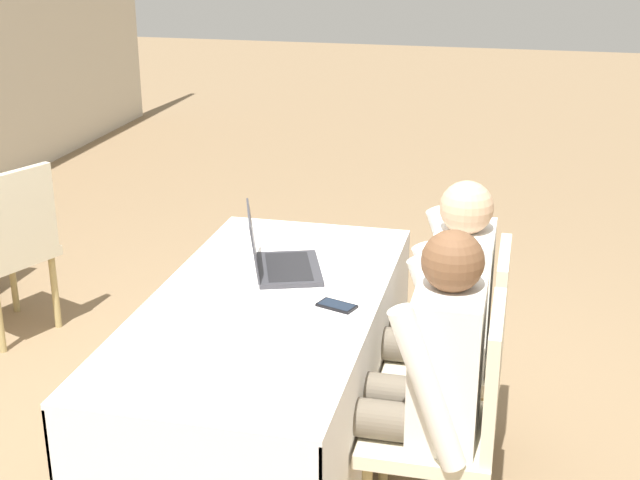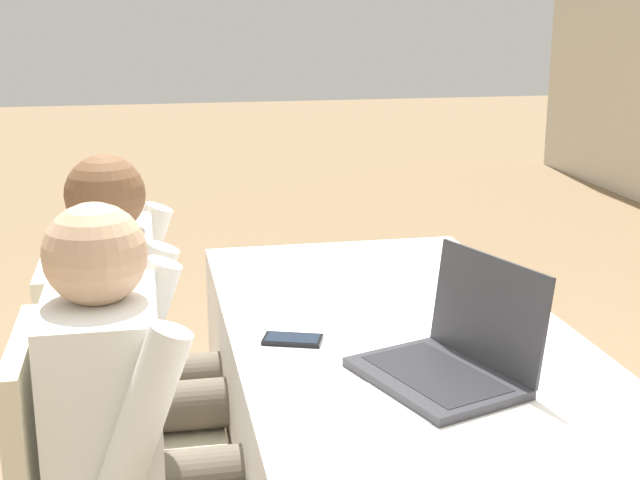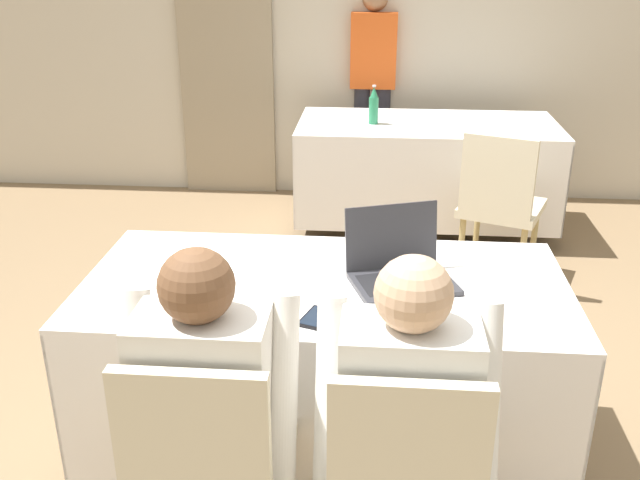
% 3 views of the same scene
% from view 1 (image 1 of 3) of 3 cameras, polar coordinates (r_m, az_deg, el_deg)
% --- Properties ---
extents(ground_plane, '(24.00, 24.00, 0.00)m').
position_cam_1_polar(ground_plane, '(3.67, -3.30, -14.56)').
color(ground_plane, '#846B4C').
extents(conference_table_near, '(1.74, 0.84, 0.75)m').
position_cam_1_polar(conference_table_near, '(3.38, -3.49, -6.56)').
color(conference_table_near, white).
rests_on(conference_table_near, ground_plane).
extents(laptop, '(0.42, 0.38, 0.26)m').
position_cam_1_polar(laptop, '(3.52, -2.70, -1.30)').
color(laptop, '#333338').
rests_on(laptop, conference_table_near).
extents(cell_phone, '(0.12, 0.16, 0.01)m').
position_cam_1_polar(cell_phone, '(3.23, 1.09, -4.22)').
color(cell_phone, black).
rests_on(cell_phone, conference_table_near).
extents(paper_beside_laptop, '(0.32, 0.36, 0.00)m').
position_cam_1_polar(paper_beside_laptop, '(2.80, -5.42, -8.56)').
color(paper_beside_laptop, white).
rests_on(paper_beside_laptop, conference_table_near).
extents(paper_centre_table, '(0.22, 0.31, 0.00)m').
position_cam_1_polar(paper_centre_table, '(3.59, 0.53, -1.72)').
color(paper_centre_table, white).
rests_on(paper_centre_table, conference_table_near).
extents(chair_near_left, '(0.44, 0.44, 0.91)m').
position_cam_1_polar(chair_near_left, '(3.06, 8.44, -11.28)').
color(chair_near_left, tan).
rests_on(chair_near_left, ground_plane).
extents(chair_near_right, '(0.44, 0.44, 0.91)m').
position_cam_1_polar(chair_near_right, '(3.54, 9.27, -6.71)').
color(chair_near_right, tan).
rests_on(chair_near_right, ground_plane).
extents(chair_far_spare, '(0.57, 0.57, 0.91)m').
position_cam_1_polar(chair_far_spare, '(4.80, -19.33, -0.25)').
color(chair_far_spare, tan).
rests_on(chair_far_spare, ground_plane).
extents(person_checkered_shirt, '(0.50, 0.52, 1.17)m').
position_cam_1_polar(person_checkered_shirt, '(2.99, 6.60, -8.48)').
color(person_checkered_shirt, '#665B4C').
rests_on(person_checkered_shirt, ground_plane).
extents(person_white_shirt, '(0.50, 0.52, 1.17)m').
position_cam_1_polar(person_white_shirt, '(3.47, 7.71, -4.21)').
color(person_white_shirt, '#665B4C').
rests_on(person_white_shirt, ground_plane).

